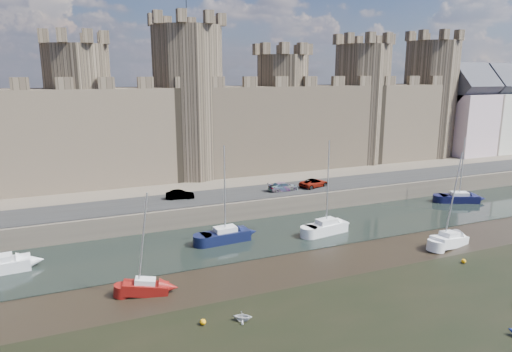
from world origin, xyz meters
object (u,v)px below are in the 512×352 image
object	(u,v)px
sailboat_3	(459,198)
sailboat_5	(449,240)
sailboat_1	(225,235)
car_2	(283,187)
sailboat_2	(326,227)
sailboat_4	(146,287)
car_3	(314,183)
car_1	(180,195)

from	to	relation	value
sailboat_3	sailboat_5	xyz separation A→B (m)	(-14.61, -12.64, 0.00)
sailboat_1	car_2	bearing A→B (deg)	34.57
car_2	sailboat_2	distance (m)	11.63
sailboat_2	sailboat_3	world-z (taller)	sailboat_2
sailboat_4	sailboat_1	bearing A→B (deg)	54.19
car_2	sailboat_2	world-z (taller)	sailboat_2
sailboat_4	sailboat_5	size ratio (longest dim) A/B	0.87
sailboat_3	sailboat_1	bearing A→B (deg)	-152.79
sailboat_5	sailboat_2	bearing A→B (deg)	127.51
car_3	sailboat_1	bearing A→B (deg)	102.67
sailboat_2	sailboat_5	world-z (taller)	sailboat_2
car_2	sailboat_5	xyz separation A→B (m)	(10.53, -20.03, -2.38)
sailboat_2	sailboat_3	xyz separation A→B (m)	(25.02, 4.02, -0.12)
car_2	sailboat_5	distance (m)	22.75
car_1	sailboat_1	world-z (taller)	sailboat_1
sailboat_2	sailboat_3	bearing A→B (deg)	0.73
car_2	sailboat_1	xyz separation A→B (m)	(-11.78, -9.41, -2.28)
car_1	sailboat_4	world-z (taller)	sailboat_4
sailboat_1	sailboat_2	bearing A→B (deg)	-13.60
car_1	car_2	size ratio (longest dim) A/B	0.86
car_1	sailboat_2	world-z (taller)	sailboat_2
car_1	sailboat_5	distance (m)	32.85
sailboat_2	car_3	bearing A→B (deg)	58.72
car_1	sailboat_5	size ratio (longest dim) A/B	0.35
car_1	car_3	bearing A→B (deg)	-81.98
car_2	sailboat_4	bearing A→B (deg)	128.39
sailboat_4	sailboat_3	bearing A→B (deg)	26.20
car_3	sailboat_3	xyz separation A→B (m)	(20.13, -7.57, -2.39)
car_1	sailboat_4	bearing A→B (deg)	169.86
car_3	car_1	bearing A→B (deg)	69.54
car_2	sailboat_1	distance (m)	15.25
sailboat_3	car_3	bearing A→B (deg)	-176.53
sailboat_4	car_3	bearing A→B (deg)	47.49
sailboat_1	sailboat_3	world-z (taller)	sailboat_1
sailboat_1	sailboat_3	bearing A→B (deg)	-0.90
car_1	car_2	bearing A→B (deg)	-83.89
sailboat_5	car_2	bearing A→B (deg)	104.84
car_3	sailboat_3	size ratio (longest dim) A/B	0.48
car_1	car_2	world-z (taller)	car_2
sailboat_2	sailboat_4	xyz separation A→B (m)	(-22.26, -7.06, -0.18)
sailboat_5	car_3	bearing A→B (deg)	92.39
car_3	sailboat_1	xyz separation A→B (m)	(-16.79, -9.59, -2.29)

